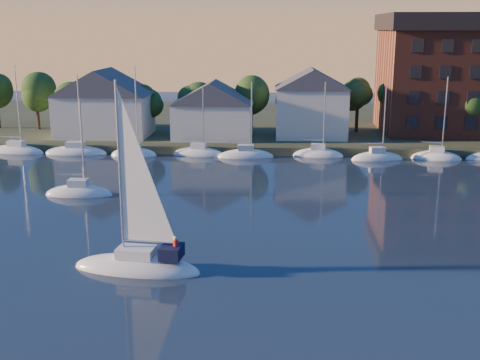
# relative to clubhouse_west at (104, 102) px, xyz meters

# --- Properties ---
(ground) EXTENTS (260.00, 260.00, 0.00)m
(ground) POSITION_rel_clubhouse_west_xyz_m (22.00, -58.00, -5.93)
(ground) COLOR black
(ground) RESTS_ON ground
(shoreline_land) EXTENTS (160.00, 50.00, 2.00)m
(shoreline_land) POSITION_rel_clubhouse_west_xyz_m (22.00, 17.00, -5.93)
(shoreline_land) COLOR #2F3720
(shoreline_land) RESTS_ON ground
(wooden_dock) EXTENTS (120.00, 3.00, 1.00)m
(wooden_dock) POSITION_rel_clubhouse_west_xyz_m (22.00, -6.00, -5.93)
(wooden_dock) COLOR brown
(wooden_dock) RESTS_ON ground
(clubhouse_west) EXTENTS (13.65, 9.45, 9.64)m
(clubhouse_west) POSITION_rel_clubhouse_west_xyz_m (0.00, 0.00, 0.00)
(clubhouse_west) COLOR silver
(clubhouse_west) RESTS_ON shoreline_land
(clubhouse_centre) EXTENTS (11.55, 8.40, 8.08)m
(clubhouse_centre) POSITION_rel_clubhouse_west_xyz_m (16.00, -1.00, -0.80)
(clubhouse_centre) COLOR silver
(clubhouse_centre) RESTS_ON shoreline_land
(clubhouse_east) EXTENTS (10.50, 8.40, 9.80)m
(clubhouse_east) POSITION_rel_clubhouse_west_xyz_m (30.00, 1.00, 0.07)
(clubhouse_east) COLOR silver
(clubhouse_east) RESTS_ON shoreline_land
(tree_line) EXTENTS (93.40, 5.40, 8.90)m
(tree_line) POSITION_rel_clubhouse_west_xyz_m (24.00, 5.00, 1.24)
(tree_line) COLOR #372319
(tree_line) RESTS_ON shoreline_land
(moored_fleet) EXTENTS (87.50, 2.40, 12.05)m
(moored_fleet) POSITION_rel_clubhouse_west_xyz_m (22.00, -9.00, -5.83)
(moored_fleet) COLOR silver
(moored_fleet) RESTS_ON ground
(hero_sailboat) EXTENTS (9.38, 3.97, 14.18)m
(hero_sailboat) POSITION_rel_clubhouse_west_xyz_m (15.90, -47.41, -5.34)
(hero_sailboat) COLOR silver
(hero_sailboat) RESTS_ON ground
(drifting_sailboat_left) EXTENTS (6.84, 2.40, 10.77)m
(drifting_sailboat_left) POSITION_rel_clubhouse_west_xyz_m (5.46, -28.82, -5.84)
(drifting_sailboat_left) COLOR silver
(drifting_sailboat_left) RESTS_ON ground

